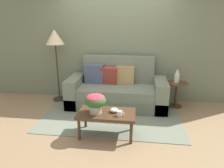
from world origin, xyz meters
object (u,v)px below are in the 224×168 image
couch (116,91)px  snack_bowl (114,110)px  coffee_table (107,115)px  potted_plant (95,101)px  table_vase (177,78)px  side_table (176,90)px  coffee_mug (120,113)px  floor_lamp (55,41)px

couch → snack_bowl: size_ratio=15.73×
coffee_table → potted_plant: size_ratio=2.69×
coffee_table → table_vase: 1.91m
side_table → table_vase: 0.29m
potted_plant → side_table: bearing=42.6°
potted_plant → coffee_mug: size_ratio=2.78×
coffee_mug → snack_bowl: 0.16m
potted_plant → snack_bowl: size_ratio=2.56×
potted_plant → table_vase: size_ratio=1.24×
floor_lamp → table_vase: bearing=-1.7°
couch → coffee_mug: couch is taller
coffee_table → side_table: side_table is taller
couch → floor_lamp: size_ratio=1.29×
snack_bowl → coffee_mug: bearing=-50.7°
side_table → snack_bowl: bearing=-132.5°
coffee_mug → snack_bowl: coffee_mug is taller
coffee_table → side_table: (1.34, 1.35, 0.02)m
snack_bowl → floor_lamp: bearing=137.0°
coffee_table → coffee_mug: size_ratio=7.46×
couch → coffee_mug: (0.20, -1.38, 0.12)m
coffee_mug → coffee_table: bearing=155.8°
couch → side_table: 1.32m
potted_plant → table_vase: table_vase is taller
floor_lamp → potted_plant: bearing=-50.4°
couch → potted_plant: bearing=-98.5°
floor_lamp → table_vase: floor_lamp is taller
couch → coffee_mug: bearing=-81.7°
couch → side_table: (1.31, 0.08, 0.05)m
floor_lamp → coffee_table: bearing=-45.9°
side_table → coffee_mug: side_table is taller
coffee_mug → snack_bowl: (-0.10, 0.13, -0.01)m
side_table → potted_plant: 2.07m
side_table → floor_lamp: bearing=178.5°
side_table → coffee_mug: bearing=-127.4°
couch → coffee_table: couch is taller
coffee_table → snack_bowl: bearing=12.3°
snack_bowl → table_vase: bearing=47.8°
coffee_table → floor_lamp: bearing=134.1°
potted_plant → couch: bearing=81.5°
snack_bowl → potted_plant: bearing=-167.8°
side_table → potted_plant: potted_plant is taller
coffee_mug → floor_lamp: bearing=136.5°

